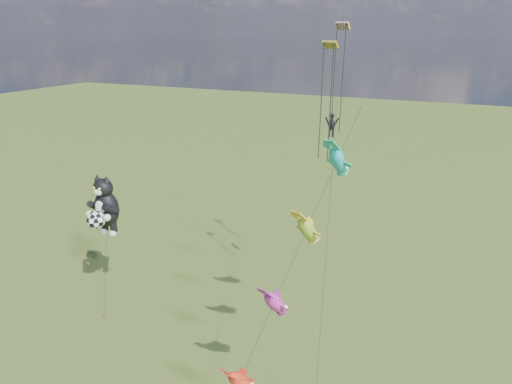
% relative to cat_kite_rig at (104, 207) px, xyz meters
% --- Properties ---
extents(ground, '(300.00, 300.00, 0.00)m').
position_rel_cat_kite_rig_xyz_m(ground, '(5.11, -5.90, -9.48)').
color(ground, '#294110').
extents(cat_kite_rig, '(2.73, 4.23, 12.33)m').
position_rel_cat_kite_rig_xyz_m(cat_kite_rig, '(0.00, 0.00, 0.00)').
color(cat_kite_rig, brown).
rests_on(cat_kite_rig, ground).
extents(fish_windsock_rig, '(5.01, 15.23, 19.38)m').
position_rel_cat_kite_rig_xyz_m(fish_windsock_rig, '(18.98, -5.19, 1.39)').
color(fish_windsock_rig, brown).
rests_on(fish_windsock_rig, ground).
extents(parafoil_rig, '(4.53, 17.12, 26.35)m').
position_rel_cat_kite_rig_xyz_m(parafoil_rig, '(18.31, 5.17, 8.72)').
color(parafoil_rig, brown).
rests_on(parafoil_rig, ground).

